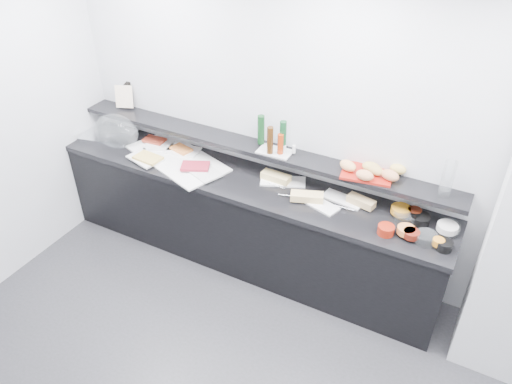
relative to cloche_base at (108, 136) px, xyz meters
The scene contains 54 objects.
back_wall 2.31m from the cloche_base, ahead, with size 5.00×0.02×2.70m, color silver.
ceiling 3.35m from the cloche_base, 37.45° to the right, with size 5.00×5.00×0.00m, color white.
buffet_cabinet 1.63m from the cloche_base, ahead, with size 3.60×0.60×0.85m, color black.
counter_top 1.56m from the cloche_base, ahead, with size 3.62×0.62×0.05m, color black.
wall_shelf 1.58m from the cloche_base, ahead, with size 3.60×0.25×0.04m, color black.
cloche_base is the anchor object (origin of this frame).
cloche_dome 0.19m from the cloche_base, 14.28° to the right, with size 0.46×0.30×0.34m, color white.
linen_runner 0.84m from the cloche_base, ahead, with size 1.02×0.48×0.01m, color silver.
platter_meat_a 0.57m from the cloche_base, ahead, with size 0.27×0.18×0.01m, color white.
food_meat_a 0.50m from the cloche_base, 13.15° to the left, with size 0.21×0.13×0.02m, color maroon.
platter_salmon 0.83m from the cloche_base, ahead, with size 0.31×0.20×0.01m, color white.
food_salmon 0.82m from the cloche_base, ahead, with size 0.20×0.12×0.02m, color orange.
platter_cheese 0.63m from the cloche_base, 16.67° to the right, with size 0.32×0.21×0.01m, color white.
food_cheese 0.67m from the cloche_base, 15.97° to the right, with size 0.25×0.16×0.02m, color gold.
platter_meat_b 1.21m from the cloche_base, ahead, with size 0.31×0.20×0.01m, color silver.
food_meat_b 1.11m from the cloche_base, ahead, with size 0.25×0.16×0.02m, color maroon.
sandwich_plate_left 1.87m from the cloche_base, ahead, with size 0.38×0.16×0.01m, color white.
sandwich_food_left 1.81m from the cloche_base, ahead, with size 0.25×0.10×0.06m, color #DEC274.
tongs_left 1.86m from the cloche_base, ahead, with size 0.01×0.01×0.16m, color #B9BCC0.
sandwich_plate_mid 2.27m from the cloche_base, ahead, with size 0.33×0.14×0.01m, color white.
sandwich_food_mid 2.16m from the cloche_base, ahead, with size 0.26×0.10×0.06m, color #D6B470.
tongs_mid 2.01m from the cloche_base, ahead, with size 0.01×0.01×0.16m, color #B3B6BA.
sandwich_plate_right 2.42m from the cloche_base, ahead, with size 0.33×0.14×0.01m, color white.
sandwich_food_right 2.57m from the cloche_base, ahead, with size 0.23×0.09×0.06m, color tan.
tongs_right 2.48m from the cloche_base, ahead, with size 0.01×0.01×0.16m, color silver.
bowl_glass_fruit 2.94m from the cloche_base, ahead, with size 0.19×0.19×0.07m, color white.
fill_glass_fruit 2.88m from the cloche_base, ahead, with size 0.15×0.15×0.05m, color orange.
bowl_black_jam 3.04m from the cloche_base, ahead, with size 0.15×0.15×0.07m, color black.
fill_black_jam 2.98m from the cloche_base, ahead, with size 0.11×0.11×0.05m, color #4F190B.
bowl_glass_cream 3.25m from the cloche_base, ahead, with size 0.16×0.16×0.07m, color silver.
fill_glass_cream 3.24m from the cloche_base, ahead, with size 0.15×0.15×0.05m, color silver.
bowl_red_jam 2.85m from the cloche_base, ahead, with size 0.12×0.12×0.07m, color maroon.
fill_red_jam 3.03m from the cloche_base, ahead, with size 0.12×0.12×0.05m, color #58160C.
bowl_glass_salmon 3.13m from the cloche_base, ahead, with size 0.16×0.16×0.07m, color white.
fill_glass_salmon 2.98m from the cloche_base, ahead, with size 0.13×0.13×0.05m, color orange.
bowl_black_fruit 3.27m from the cloche_base, ahead, with size 0.12×0.12×0.07m, color black.
fill_black_fruit 3.22m from the cloche_base, ahead, with size 0.08×0.08×0.05m, color orange.
framed_print 0.45m from the cloche_base, 82.68° to the left, with size 0.21×0.02×0.26m, color black.
print_art 0.42m from the cloche_base, 62.14° to the left, with size 0.17×0.00×0.22m, color beige.
condiment_tray 1.79m from the cloche_base, ahead, with size 0.29×0.18×0.01m, color silver.
bottle_green_a 1.66m from the cloche_base, ahead, with size 0.06×0.06×0.26m, color #0F3A18.
bottle_brown 1.79m from the cloche_base, ahead, with size 0.05×0.05×0.24m, color #39200A.
bottle_green_b 1.88m from the cloche_base, ahead, with size 0.06×0.06×0.28m, color #103D1E.
bottle_hot 1.86m from the cloche_base, ahead, with size 0.05×0.05×0.18m, color #A5300B.
shaker_salt 1.95m from the cloche_base, ahead, with size 0.03×0.03×0.07m, color white.
shaker_pepper 1.88m from the cloche_base, ahead, with size 0.03×0.03×0.07m, color silver.
bread_tray 2.58m from the cloche_base, ahead, with size 0.39×0.27×0.02m, color #9E1A11.
bread_roll_nw 2.61m from the cloche_base, ahead, with size 0.15×0.10×0.08m, color #B49644.
bread_roll_ne 2.80m from the cloche_base, ahead, with size 0.13×0.08×0.08m, color gold.
bread_roll_sw 2.44m from the cloche_base, ahead, with size 0.15×0.10×0.08m, color tan.
bread_roll_s 2.59m from the cloche_base, ahead, with size 0.14×0.09×0.08m, color #CD804E.
bread_roll_se 2.77m from the cloche_base, ahead, with size 0.15×0.09×0.08m, color #BE7448.
bread_roll_midw 2.64m from the cloche_base, ahead, with size 0.15×0.09×0.08m, color #AA8641.
carafe 3.18m from the cloche_base, ahead, with size 0.09×0.09×0.30m, color silver.
Camera 1 is at (1.09, -1.44, 3.27)m, focal length 35.00 mm.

